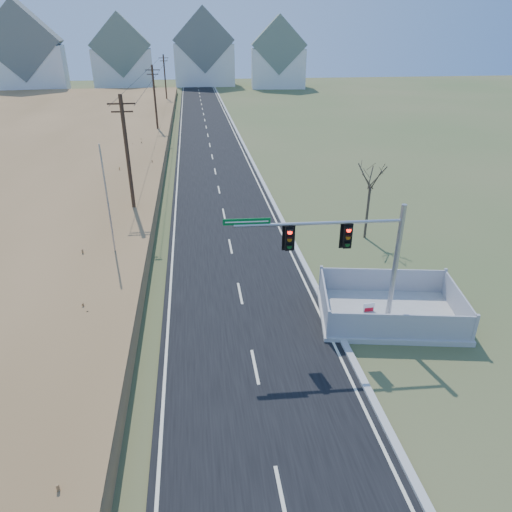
{
  "coord_description": "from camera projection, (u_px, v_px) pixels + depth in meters",
  "views": [
    {
      "loc": [
        -1.99,
        -16.87,
        12.56
      ],
      "look_at": [
        0.53,
        1.61,
        3.4
      ],
      "focal_mm": 32.0,
      "sensor_mm": 36.0,
      "label": 1
    }
  ],
  "objects": [
    {
      "name": "utility_pole_far",
      "position": [
        165.0,
        80.0,
        84.63
      ],
      "size": [
        1.8,
        0.26,
        9.0
      ],
      "color": "#422D1E",
      "rests_on": "ground"
    },
    {
      "name": "fence_enclosure",
      "position": [
        389.0,
        312.0,
        22.27
      ],
      "size": [
        7.4,
        5.69,
        1.53
      ],
      "rotation": [
        0.0,
        0.0,
        -0.18
      ],
      "color": "#B7B5AD",
      "rests_on": "ground"
    },
    {
      "name": "ground",
      "position": [
        249.0,
        339.0,
        20.78
      ],
      "size": [
        260.0,
        260.0,
        0.0
      ],
      "primitive_type": "plane",
      "color": "#445A2C",
      "rests_on": "ground"
    },
    {
      "name": "open_sign",
      "position": [
        369.0,
        309.0,
        22.32
      ],
      "size": [
        0.57,
        0.09,
        0.7
      ],
      "rotation": [
        0.0,
        0.0,
        0.04
      ],
      "color": "white",
      "rests_on": "ground"
    },
    {
      "name": "condo_ne",
      "position": [
        278.0,
        58.0,
        112.68
      ],
      "size": [
        14.12,
        10.51,
        16.52
      ],
      "rotation": [
        0.0,
        0.0,
        -0.1
      ],
      "color": "white",
      "rests_on": "ground"
    },
    {
      "name": "curb",
      "position": [
        236.0,
        129.0,
        65.71
      ],
      "size": [
        0.3,
        180.0,
        0.18
      ],
      "primitive_type": "cube",
      "color": "#B2AFA8",
      "rests_on": "ground"
    },
    {
      "name": "flagpole",
      "position": [
        111.0,
        224.0,
        25.43
      ],
      "size": [
        0.33,
        0.33,
        7.4
      ],
      "color": "#B7B5AD",
      "rests_on": "ground"
    },
    {
      "name": "condo_n",
      "position": [
        204.0,
        54.0,
        117.27
      ],
      "size": [
        15.27,
        10.2,
        18.54
      ],
      "color": "white",
      "rests_on": "ground"
    },
    {
      "name": "condo_nnw",
      "position": [
        122.0,
        58.0,
        111.59
      ],
      "size": [
        14.93,
        11.17,
        17.03
      ],
      "rotation": [
        0.0,
        0.0,
        0.07
      ],
      "color": "white",
      "rests_on": "ground"
    },
    {
      "name": "utility_pole_near",
      "position": [
        128.0,
        160.0,
        31.27
      ],
      "size": [
        1.8,
        0.26,
        9.0
      ],
      "color": "#422D1E",
      "rests_on": "ground"
    },
    {
      "name": "bare_tree",
      "position": [
        372.0,
        175.0,
        29.15
      ],
      "size": [
        2.05,
        2.05,
        5.42
      ],
      "color": "#4C3F33",
      "rests_on": "ground"
    },
    {
      "name": "reed_marsh",
      "position": [
        3.0,
        146.0,
        53.16
      ],
      "size": [
        38.0,
        110.0,
        1.3
      ],
      "primitive_type": "cube",
      "color": "#A77C4B",
      "rests_on": "ground"
    },
    {
      "name": "road",
      "position": [
        207.0,
        130.0,
        65.23
      ],
      "size": [
        8.0,
        180.0,
        0.06
      ],
      "primitive_type": "cube",
      "color": "black",
      "rests_on": "ground"
    },
    {
      "name": "utility_pole_mid",
      "position": [
        155.0,
        101.0,
        57.95
      ],
      "size": [
        1.8,
        0.26,
        9.0
      ],
      "color": "#422D1E",
      "rests_on": "ground"
    },
    {
      "name": "traffic_signal_mast",
      "position": [
        356.0,
        256.0,
        19.66
      ],
      "size": [
        7.77,
        0.67,
        6.19
      ],
      "rotation": [
        0.0,
        0.0,
        -0.05
      ],
      "color": "#9EA0A5",
      "rests_on": "ground"
    },
    {
      "name": "condo_nw",
      "position": [
        26.0,
        57.0,
        101.71
      ],
      "size": [
        17.69,
        13.38,
        19.05
      ],
      "rotation": [
        0.0,
        0.0,
        0.14
      ],
      "color": "white",
      "rests_on": "ground"
    }
  ]
}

